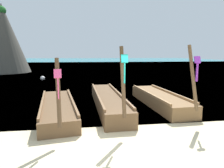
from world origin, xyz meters
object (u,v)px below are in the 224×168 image
Objects in this scene: longtail_boat_turquoise_ribbon at (108,100)px; longtail_boat_violet_ribbon at (159,99)px; karst_rock at (3,39)px; longtail_boat_pink_ribbon at (58,108)px; mooring_buoy_near at (43,78)px.

longtail_boat_violet_ribbon is (2.56, -0.04, -0.01)m from longtail_boat_turquoise_ribbon.
longtail_boat_violet_ribbon is 0.61× the size of karst_rock.
mooring_buoy_near is (-2.95, 11.23, -0.05)m from longtail_boat_pink_ribbon.
karst_rock reaches higher than longtail_boat_turquoise_ribbon.
longtail_boat_violet_ribbon is at bearing 8.85° from longtail_boat_pink_ribbon.
longtail_boat_turquoise_ribbon is at bearing 179.10° from longtail_boat_violet_ribbon.
longtail_boat_turquoise_ribbon reaches higher than mooring_buoy_near.
longtail_boat_violet_ribbon is 13.56× the size of mooring_buoy_near.
karst_rock is at bearing 126.28° from mooring_buoy_near.
longtail_boat_pink_ribbon is 23.31m from karst_rock.
longtail_boat_pink_ribbon is 0.86× the size of longtail_boat_turquoise_ribbon.
mooring_buoy_near is at bearing -53.72° from karst_rock.
longtail_boat_pink_ribbon is 11.61m from mooring_buoy_near.
longtail_boat_pink_ribbon is 4.86m from longtail_boat_violet_ribbon.
mooring_buoy_near is (-7.76, 10.48, -0.10)m from longtail_boat_violet_ribbon.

